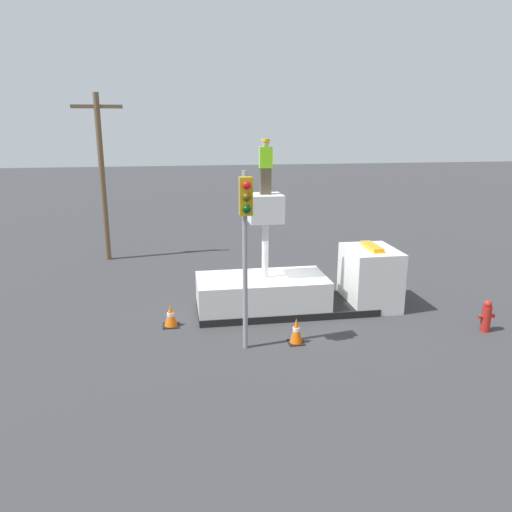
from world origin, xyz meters
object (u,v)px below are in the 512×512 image
object	(u,v)px
traffic_cone_rear	(171,316)
traffic_cone_curbside	(296,331)
bucket_truck	(301,287)
utility_pole	(102,172)
worker	(266,167)
fire_hydrant	(486,316)
traffic_light_pole	(246,227)

from	to	relation	value
traffic_cone_rear	traffic_cone_curbside	size ratio (longest dim) A/B	0.92
bucket_truck	utility_pole	xyz separation A→B (m)	(-7.36, 7.84, 3.26)
traffic_cone_rear	worker	bearing A→B (deg)	13.56
traffic_cone_curbside	utility_pole	world-z (taller)	utility_pole
worker	traffic_cone_rear	distance (m)	5.62
worker	utility_pole	bearing A→B (deg)	127.96
traffic_cone_rear	traffic_cone_curbside	bearing A→B (deg)	-27.21
worker	traffic_cone_rear	xyz separation A→B (m)	(-3.18, -0.77, -4.57)
traffic_cone_rear	bucket_truck	bearing A→B (deg)	9.83
fire_hydrant	traffic_cone_rear	distance (m)	9.83
traffic_light_pole	traffic_cone_curbside	size ratio (longest dim) A/B	6.44
worker	traffic_cone_rear	bearing A→B (deg)	-166.44
bucket_truck	traffic_cone_rear	size ratio (longest dim) A/B	9.54
utility_pole	fire_hydrant	bearing A→B (deg)	-40.02
bucket_truck	traffic_cone_curbside	xyz separation A→B (m)	(-0.79, -2.63, -0.45)
traffic_light_pole	traffic_cone_rear	bearing A→B (deg)	135.60
bucket_truck	traffic_cone_curbside	distance (m)	2.79
bucket_truck	traffic_light_pole	bearing A→B (deg)	-128.89
worker	utility_pole	size ratio (longest dim) A/B	0.23
traffic_light_pole	utility_pole	size ratio (longest dim) A/B	0.67
fire_hydrant	traffic_cone_curbside	size ratio (longest dim) A/B	1.29
traffic_cone_curbside	utility_pole	xyz separation A→B (m)	(-6.57, 10.47, 3.71)
fire_hydrant	traffic_cone_curbside	bearing A→B (deg)	179.17
worker	fire_hydrant	world-z (taller)	worker
worker	traffic_cone_rear	size ratio (longest dim) A/B	2.42
bucket_truck	traffic_cone_rear	world-z (taller)	bucket_truck
fire_hydrant	bucket_truck	bearing A→B (deg)	152.44
worker	traffic_cone_curbside	world-z (taller)	worker
worker	traffic_light_pole	size ratio (longest dim) A/B	0.35
bucket_truck	traffic_light_pole	xyz separation A→B (m)	(-2.30, -2.85, 2.76)
fire_hydrant	traffic_cone_rear	bearing A→B (deg)	168.53
traffic_light_pole	fire_hydrant	distance (m)	8.12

